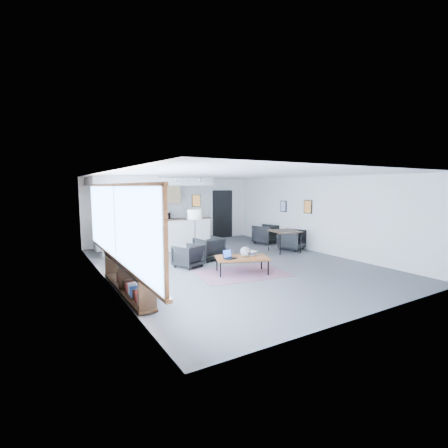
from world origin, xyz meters
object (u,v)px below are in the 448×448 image
dining_table (285,232)px  armchair_left (188,255)px  dining_chair_far (265,235)px  coffee_table (242,258)px  laptop (229,256)px  book_stack (251,253)px  floor_lamp (195,216)px  microwave (161,216)px  dining_chair_near (292,240)px  armchair_right (209,247)px  ceramic_pot (245,252)px

dining_table → armchair_left: bearing=-176.5°
dining_chair_far → coffee_table: bearing=25.1°
laptop → book_stack: bearing=-12.5°
floor_lamp → microwave: size_ratio=2.78×
book_stack → dining_chair_far: dining_chair_far is taller
floor_lamp → dining_chair_near: bearing=-5.7°
book_stack → armchair_right: armchair_right is taller
coffee_table → dining_chair_far: size_ratio=2.15×
laptop → book_stack: 0.75m
book_stack → armchair_left: (-1.29, 1.23, -0.13)m
laptop → ceramic_pot: ceramic_pot is taller
book_stack → dining_table: dining_table is taller
dining_table → microwave: size_ratio=1.85×
coffee_table → dining_chair_near: 3.74m
floor_lamp → book_stack: bearing=-70.5°
book_stack → microwave: bearing=97.2°
coffee_table → armchair_left: bearing=146.5°
microwave → dining_table: bearing=-58.9°
dining_chair_near → dining_table: bearing=174.7°
ceramic_pot → armchair_left: 1.71m
floor_lamp → coffee_table: bearing=-80.8°
ceramic_pot → armchair_right: 1.89m
dining_chair_near → armchair_right: bearing=154.8°
armchair_right → ceramic_pot: bearing=84.7°
laptop → dining_table: dining_table is taller
coffee_table → armchair_left: armchair_left is taller
laptop → floor_lamp: bearing=70.8°
book_stack → floor_lamp: floor_lamp is taller
armchair_left → dining_chair_near: (4.26, 0.38, -0.01)m
coffee_table → book_stack: bearing=37.3°
laptop → dining_chair_far: 4.92m
armchair_right → floor_lamp: 1.06m
dining_chair_near → dining_chair_far: (0.00, 1.53, 0.00)m
dining_table → ceramic_pot: bearing=-150.0°
armchair_right → dining_chair_far: 3.58m
book_stack → dining_chair_near: bearing=28.6°
armchair_left → ceramic_pot: bearing=104.6°
ceramic_pot → floor_lamp: (-0.43, 2.11, 0.79)m
dining_chair_far → laptop: bearing=21.7°
coffee_table → book_stack: 0.38m
dining_chair_near → laptop: bearing=-178.3°
coffee_table → armchair_right: bearing=110.6°
armchair_left → armchair_right: size_ratio=0.91×
coffee_table → dining_chair_far: (3.33, 3.25, -0.05)m
coffee_table → dining_chair_near: (3.33, 1.72, -0.06)m
ceramic_pot → dining_chair_far: ceramic_pot is taller
dining_chair_near → dining_chair_far: 1.53m
armchair_right → microwave: size_ratio=1.39×
ceramic_pot → armchair_right: armchair_right is taller
floor_lamp → laptop: bearing=-91.3°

